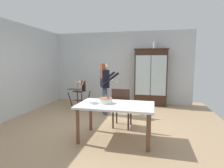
{
  "coord_description": "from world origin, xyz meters",
  "views": [
    {
      "loc": [
        1.15,
        -4.26,
        1.6
      ],
      "look_at": [
        0.08,
        0.7,
        0.95
      ],
      "focal_mm": 28.82,
      "sensor_mm": 36.0,
      "label": 1
    }
  ],
  "objects_px": {
    "china_cabinet": "(151,77)",
    "ceramic_vase": "(155,45)",
    "dining_table": "(116,109)",
    "serving_bowl": "(93,102)",
    "dining_chair_far_side": "(121,105)",
    "high_chair_with_toddler": "(79,89)",
    "birthday_cake": "(106,101)",
    "adult_person": "(105,82)"
  },
  "relations": [
    {
      "from": "dining_table",
      "to": "serving_bowl",
      "type": "xyz_separation_m",
      "value": [
        -0.46,
        -0.04,
        0.12
      ]
    },
    {
      "from": "china_cabinet",
      "to": "ceramic_vase",
      "type": "xyz_separation_m",
      "value": [
        0.12,
        0.0,
        1.13
      ]
    },
    {
      "from": "high_chair_with_toddler",
      "to": "adult_person",
      "type": "relative_size",
      "value": 0.62
    },
    {
      "from": "high_chair_with_toddler",
      "to": "birthday_cake",
      "type": "xyz_separation_m",
      "value": [
        1.49,
        -2.21,
        0.14
      ]
    },
    {
      "from": "china_cabinet",
      "to": "ceramic_vase",
      "type": "bearing_deg",
      "value": 1.86
    },
    {
      "from": "china_cabinet",
      "to": "ceramic_vase",
      "type": "relative_size",
      "value": 7.54
    },
    {
      "from": "high_chair_with_toddler",
      "to": "dining_table",
      "type": "distance_m",
      "value": 2.82
    },
    {
      "from": "birthday_cake",
      "to": "serving_bowl",
      "type": "distance_m",
      "value": 0.25
    },
    {
      "from": "adult_person",
      "to": "serving_bowl",
      "type": "distance_m",
      "value": 1.75
    },
    {
      "from": "china_cabinet",
      "to": "birthday_cake",
      "type": "height_order",
      "value": "china_cabinet"
    },
    {
      "from": "high_chair_with_toddler",
      "to": "birthday_cake",
      "type": "bearing_deg",
      "value": -45.71
    },
    {
      "from": "adult_person",
      "to": "serving_bowl",
      "type": "bearing_deg",
      "value": 158.38
    },
    {
      "from": "high_chair_with_toddler",
      "to": "dining_table",
      "type": "xyz_separation_m",
      "value": [
        1.71,
        -2.25,
        -0.01
      ]
    },
    {
      "from": "ceramic_vase",
      "to": "birthday_cake",
      "type": "height_order",
      "value": "ceramic_vase"
    },
    {
      "from": "high_chair_with_toddler",
      "to": "dining_chair_far_side",
      "type": "distance_m",
      "value": 2.34
    },
    {
      "from": "adult_person",
      "to": "serving_bowl",
      "type": "relative_size",
      "value": 8.5
    },
    {
      "from": "dining_table",
      "to": "serving_bowl",
      "type": "relative_size",
      "value": 8.52
    },
    {
      "from": "china_cabinet",
      "to": "high_chair_with_toddler",
      "type": "xyz_separation_m",
      "value": [
        -2.38,
        -0.92,
        -0.37
      ]
    },
    {
      "from": "birthday_cake",
      "to": "dining_table",
      "type": "bearing_deg",
      "value": -9.38
    },
    {
      "from": "ceramic_vase",
      "to": "serving_bowl",
      "type": "distance_m",
      "value": 3.71
    },
    {
      "from": "serving_bowl",
      "to": "birthday_cake",
      "type": "bearing_deg",
      "value": 18.15
    },
    {
      "from": "birthday_cake",
      "to": "serving_bowl",
      "type": "bearing_deg",
      "value": -161.85
    },
    {
      "from": "ceramic_vase",
      "to": "serving_bowl",
      "type": "xyz_separation_m",
      "value": [
        -1.24,
        -3.21,
        -1.39
      ]
    },
    {
      "from": "birthday_cake",
      "to": "dining_chair_far_side",
      "type": "distance_m",
      "value": 0.71
    },
    {
      "from": "adult_person",
      "to": "birthday_cake",
      "type": "distance_m",
      "value": 1.72
    },
    {
      "from": "china_cabinet",
      "to": "dining_chair_far_side",
      "type": "height_order",
      "value": "china_cabinet"
    },
    {
      "from": "high_chair_with_toddler",
      "to": "dining_chair_far_side",
      "type": "relative_size",
      "value": 0.99
    },
    {
      "from": "dining_table",
      "to": "birthday_cake",
      "type": "distance_m",
      "value": 0.26
    },
    {
      "from": "high_chair_with_toddler",
      "to": "adult_person",
      "type": "xyz_separation_m",
      "value": [
        1.05,
        -0.56,
        0.31
      ]
    },
    {
      "from": "high_chair_with_toddler",
      "to": "adult_person",
      "type": "bearing_deg",
      "value": -17.77
    },
    {
      "from": "ceramic_vase",
      "to": "dining_table",
      "type": "xyz_separation_m",
      "value": [
        -0.79,
        -3.17,
        -1.51
      ]
    },
    {
      "from": "dining_table",
      "to": "serving_bowl",
      "type": "distance_m",
      "value": 0.47
    },
    {
      "from": "dining_table",
      "to": "birthday_cake",
      "type": "bearing_deg",
      "value": 170.62
    },
    {
      "from": "dining_table",
      "to": "birthday_cake",
      "type": "relative_size",
      "value": 5.48
    },
    {
      "from": "serving_bowl",
      "to": "high_chair_with_toddler",
      "type": "bearing_deg",
      "value": 118.65
    },
    {
      "from": "dining_chair_far_side",
      "to": "high_chair_with_toddler",
      "type": "bearing_deg",
      "value": -39.62
    },
    {
      "from": "china_cabinet",
      "to": "high_chair_with_toddler",
      "type": "height_order",
      "value": "china_cabinet"
    },
    {
      "from": "china_cabinet",
      "to": "dining_table",
      "type": "bearing_deg",
      "value": -101.95
    },
    {
      "from": "dining_table",
      "to": "dining_chair_far_side",
      "type": "bearing_deg",
      "value": 88.98
    },
    {
      "from": "adult_person",
      "to": "birthday_cake",
      "type": "height_order",
      "value": "adult_person"
    },
    {
      "from": "ceramic_vase",
      "to": "serving_bowl",
      "type": "height_order",
      "value": "ceramic_vase"
    },
    {
      "from": "high_chair_with_toddler",
      "to": "serving_bowl",
      "type": "height_order",
      "value": "high_chair_with_toddler"
    }
  ]
}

